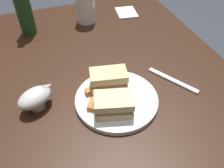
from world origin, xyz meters
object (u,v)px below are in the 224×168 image
napkin (126,13)px  pint_glass (86,7)px  sandwich_half_left (109,80)px  plate (118,99)px  sandwich_half_right (114,105)px  cider_bottle (23,9)px  fork (173,80)px  gravy_boat (35,98)px

napkin → pint_glass: bearing=92.7°
sandwich_half_left → napkin: size_ratio=1.11×
sandwich_half_left → pint_glass: size_ratio=0.78×
plate → sandwich_half_right: (-0.05, 0.03, 0.04)m
sandwich_half_left → cider_bottle: cider_bottle is taller
sandwich_half_right → napkin: (0.56, -0.26, -0.04)m
sandwich_half_left → fork: sandwich_half_left is taller
cider_bottle → napkin: bearing=-87.1°
sandwich_half_left → fork: (-0.03, -0.21, -0.04)m
napkin → cider_bottle: bearing=92.9°
gravy_boat → napkin: (0.46, -0.46, -0.03)m
sandwich_half_left → cider_bottle: bearing=25.2°
pint_glass → fork: (-0.48, -0.17, -0.06)m
plate → pint_glass: size_ratio=1.61×
plate → sandwich_half_right: size_ratio=2.06×
plate → gravy_boat: size_ratio=2.02×
cider_bottle → fork: bearing=-138.0°
sandwich_half_left → plate: bearing=-168.6°
plate → pint_glass: 0.51m
cider_bottle → napkin: (0.02, -0.45, -0.10)m
sandwich_half_right → pint_glass: (0.55, -0.07, 0.02)m
pint_glass → fork: pint_glass is taller
plate → sandwich_half_left: 0.07m
napkin → fork: bearing=176.5°
plate → gravy_boat: (0.06, 0.23, 0.03)m
pint_glass → cider_bottle: size_ratio=0.57×
plate → fork: bearing=-83.6°
pint_glass → fork: bearing=-160.9°
pint_glass → gravy_boat: 0.52m
sandwich_half_left → pint_glass: (0.45, -0.05, 0.02)m
sandwich_half_right → gravy_boat: (0.10, 0.20, -0.00)m
sandwich_half_left → cider_bottle: size_ratio=0.44×
pint_glass → cider_bottle: bearing=93.0°
pint_glass → gravy_boat: bearing=149.1°
cider_bottle → fork: size_ratio=1.52×
plate → sandwich_half_right: 0.06m
plate → sandwich_half_left: size_ratio=2.05×
napkin → fork: size_ratio=0.61×
sandwich_half_right → pint_glass: bearing=-6.8°
plate → pint_glass: bearing=-4.2°
sandwich_half_left → napkin: bearing=-27.9°
pint_glass → plate: bearing=175.8°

